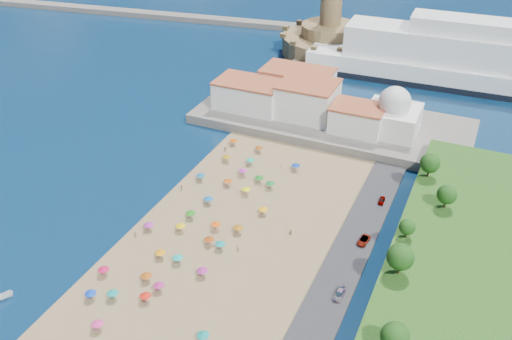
% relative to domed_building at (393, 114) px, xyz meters
% --- Properties ---
extents(ground, '(700.00, 700.00, 0.00)m').
position_rel_domed_building_xyz_m(ground, '(-30.00, -71.00, -8.97)').
color(ground, '#071938').
rests_on(ground, ground).
extents(terrace, '(90.00, 36.00, 3.00)m').
position_rel_domed_building_xyz_m(terrace, '(-20.00, 2.00, -7.47)').
color(terrace, '#59544C').
rests_on(terrace, ground).
extents(jetty, '(18.00, 70.00, 2.40)m').
position_rel_domed_building_xyz_m(jetty, '(-42.00, 37.00, -7.77)').
color(jetty, '#59544C').
rests_on(jetty, ground).
extents(breakwater, '(199.03, 34.77, 2.60)m').
position_rel_domed_building_xyz_m(breakwater, '(-140.00, 82.00, -7.67)').
color(breakwater, '#59544C').
rests_on(breakwater, ground).
extents(waterfront_buildings, '(57.00, 29.00, 11.00)m').
position_rel_domed_building_xyz_m(waterfront_buildings, '(-33.05, 2.64, -1.10)').
color(waterfront_buildings, silver).
rests_on(waterfront_buildings, terrace).
extents(domed_building, '(16.00, 16.00, 15.00)m').
position_rel_domed_building_xyz_m(domed_building, '(0.00, 0.00, 0.00)').
color(domed_building, silver).
rests_on(domed_building, terrace).
extents(fortress, '(40.00, 40.00, 32.40)m').
position_rel_domed_building_xyz_m(fortress, '(-42.00, 67.00, -2.29)').
color(fortress, olive).
rests_on(fortress, ground).
extents(cruise_ship, '(143.09, 26.41, 31.11)m').
position_rel_domed_building_xyz_m(cruise_ship, '(26.48, 55.78, 0.24)').
color(cruise_ship, black).
rests_on(cruise_ship, ground).
extents(beach_parasols, '(31.65, 116.87, 2.20)m').
position_rel_domed_building_xyz_m(beach_parasols, '(-31.73, -81.45, -6.83)').
color(beach_parasols, gray).
rests_on(beach_parasols, beach).
extents(beachgoers, '(37.22, 98.95, 1.88)m').
position_rel_domed_building_xyz_m(beachgoers, '(-32.69, -70.20, -7.85)').
color(beachgoers, tan).
rests_on(beachgoers, beach).
extents(parked_cars, '(2.69, 77.26, 1.37)m').
position_rel_domed_building_xyz_m(parked_cars, '(6.00, -74.63, -7.62)').
color(parked_cars, gray).
rests_on(parked_cars, promenade).
extents(hillside_trees, '(11.78, 107.40, 7.31)m').
position_rel_domed_building_xyz_m(hillside_trees, '(17.37, -78.61, 0.98)').
color(hillside_trees, '#382314').
rests_on(hillside_trees, hillside).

